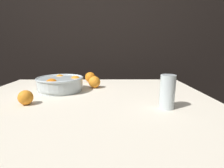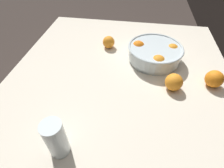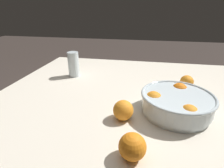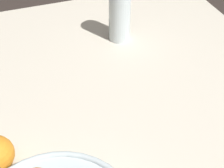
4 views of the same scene
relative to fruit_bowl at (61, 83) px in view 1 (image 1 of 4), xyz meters
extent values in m
cube|color=black|center=(0.21, 0.90, 0.49)|extent=(8.00, 0.05, 2.60)
cube|color=beige|center=(0.21, -0.17, -0.06)|extent=(1.34, 1.13, 0.03)
cylinder|color=#936B47|center=(-0.40, 0.33, -0.44)|extent=(0.05, 0.05, 0.73)
cylinder|color=#936B47|center=(0.81, 0.33, -0.44)|extent=(0.05, 0.05, 0.73)
cylinder|color=silver|center=(0.00, 0.00, -0.04)|extent=(0.27, 0.27, 0.02)
cylinder|color=silver|center=(0.00, 0.00, 0.00)|extent=(0.28, 0.28, 0.06)
torus|color=silver|center=(0.00, 0.00, 0.03)|extent=(0.29, 0.29, 0.01)
sphere|color=orange|center=(0.09, 0.01, 0.01)|extent=(0.07, 0.07, 0.07)
sphere|color=orange|center=(-0.03, 0.09, 0.01)|extent=(0.07, 0.07, 0.07)
sphere|color=orange|center=(-0.03, -0.09, 0.01)|extent=(0.08, 0.08, 0.08)
cylinder|color=#F4A314|center=(0.57, -0.32, 0.01)|extent=(0.06, 0.06, 0.12)
cylinder|color=silver|center=(0.57, -0.32, 0.03)|extent=(0.07, 0.07, 0.15)
sphere|color=orange|center=(0.20, 0.08, -0.01)|extent=(0.08, 0.08, 0.08)
sphere|color=orange|center=(0.16, 0.27, -0.01)|extent=(0.08, 0.08, 0.08)
sphere|color=orange|center=(-0.09, -0.27, -0.01)|extent=(0.07, 0.07, 0.07)
camera|label=1|loc=(0.32, -1.08, 0.23)|focal=28.00mm
camera|label=2|loc=(0.81, -0.11, 0.54)|focal=28.00mm
camera|label=3|loc=(0.14, 0.66, 0.36)|focal=28.00mm
camera|label=4|loc=(-0.22, -0.02, 0.52)|focal=50.00mm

